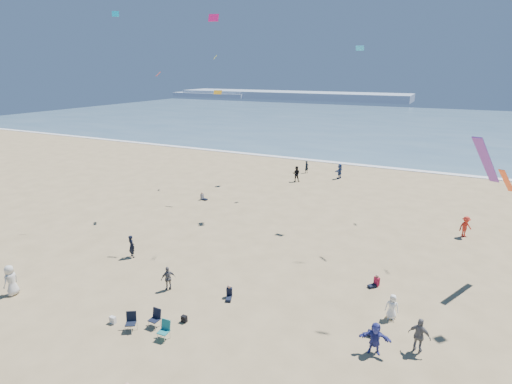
% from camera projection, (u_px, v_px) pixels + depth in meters
% --- Properties ---
extents(ground, '(220.00, 220.00, 0.00)m').
position_uv_depth(ground, '(145.00, 356.00, 19.22)').
color(ground, tan).
rests_on(ground, ground).
extents(ocean, '(220.00, 100.00, 0.06)m').
position_uv_depth(ocean, '(401.00, 124.00, 100.64)').
color(ocean, '#476B84').
rests_on(ocean, ground).
extents(surf_line, '(220.00, 1.20, 0.08)m').
position_uv_depth(surf_line, '(357.00, 165.00, 57.78)').
color(surf_line, white).
rests_on(surf_line, ground).
extents(headland_far, '(110.00, 20.00, 3.20)m').
position_uv_depth(headland_far, '(290.00, 95.00, 189.85)').
color(headland_far, '#7A8EA8').
rests_on(headland_far, ground).
extents(headland_near, '(40.00, 14.00, 2.00)m').
position_uv_depth(headland_near, '(213.00, 95.00, 202.66)').
color(headland_near, '#7A8EA8').
rests_on(headland_near, ground).
extents(standing_flyers, '(32.11, 42.35, 1.94)m').
position_uv_depth(standing_flyers, '(315.00, 235.00, 31.03)').
color(standing_flyers, white).
rests_on(standing_flyers, ground).
extents(seated_group, '(20.77, 27.77, 0.84)m').
position_uv_depth(seated_group, '(215.00, 287.00, 24.53)').
color(seated_group, silver).
rests_on(seated_group, ground).
extents(chair_cluster, '(2.73, 1.52, 1.00)m').
position_uv_depth(chair_cluster, '(149.00, 324.00, 20.85)').
color(chair_cluster, black).
rests_on(chair_cluster, ground).
extents(white_tote, '(0.35, 0.20, 0.40)m').
position_uv_depth(white_tote, '(113.00, 320.00, 21.68)').
color(white_tote, silver).
rests_on(white_tote, ground).
extents(black_backpack, '(0.30, 0.22, 0.38)m').
position_uv_depth(black_backpack, '(184.00, 319.00, 21.79)').
color(black_backpack, black).
rests_on(black_backpack, ground).
extents(navy_bag, '(0.28, 0.18, 0.34)m').
position_uv_depth(navy_bag, '(370.00, 333.00, 20.63)').
color(navy_bag, black).
rests_on(navy_bag, ground).
extents(kites_aloft, '(42.13, 43.61, 29.59)m').
position_uv_depth(kites_aloft, '(415.00, 28.00, 22.07)').
color(kites_aloft, white).
rests_on(kites_aloft, ground).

